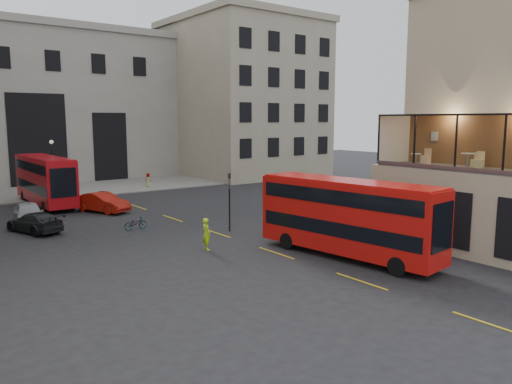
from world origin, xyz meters
TOP-DOWN VIEW (x-y plane):
  - ground at (0.00, 0.00)m, footprint 140.00×140.00m
  - host_building_main at (9.95, 0.00)m, footprint 7.26×11.40m
  - host_frontage at (6.50, 0.00)m, footprint 3.00×11.00m
  - cafe_floor at (6.50, 0.00)m, footprint 3.00×10.00m
  - gateway at (-5.00, 47.99)m, footprint 35.00×10.60m
  - building_right at (20.00, 39.97)m, footprint 16.60×18.60m
  - pavement_far at (-6.00, 38.00)m, footprint 40.00×12.00m
  - traffic_light_near at (-1.00, 12.00)m, footprint 0.16×0.20m
  - street_lamp_b at (-6.00, 34.00)m, footprint 0.36×0.36m
  - bus_near at (0.50, 3.19)m, footprint 3.59×10.45m
  - bus_far at (-7.83, 29.65)m, footprint 2.44×10.35m
  - car_a at (-10.91, 22.11)m, footprint 2.43×4.72m
  - car_b at (-5.17, 23.66)m, footprint 3.35×4.91m
  - car_c at (-11.18, 19.35)m, footprint 3.11×4.81m
  - bicycle at (-5.65, 16.25)m, footprint 1.55×0.57m
  - cyclist at (-4.64, 8.91)m, footprint 0.52×0.71m
  - pedestrian_b at (-6.82, 36.90)m, footprint 1.24×1.00m
  - pedestrian_c at (-2.81, 38.12)m, footprint 1.21×1.01m
  - pedestrian_d at (3.72, 34.43)m, footprint 0.92×0.86m
  - cafe_table_mid at (6.04, -0.08)m, footprint 0.68×0.68m
  - cafe_table_far at (5.36, 2.62)m, footprint 0.57×0.57m
  - cafe_chair_b at (7.13, -0.15)m, footprint 0.52×0.52m
  - cafe_chair_c at (7.41, 0.21)m, footprint 0.41×0.41m
  - cafe_chair_d at (7.05, 3.12)m, footprint 0.48×0.48m

SIDE VIEW (x-z plane):
  - ground at x=0.00m, z-range 0.00..0.00m
  - pavement_far at x=-6.00m, z-range 0.00..0.12m
  - bicycle at x=-5.65m, z-range 0.00..0.81m
  - car_c at x=-11.18m, z-range 0.00..1.30m
  - car_b at x=-5.17m, z-range 0.00..1.53m
  - car_a at x=-10.91m, z-range 0.00..1.54m
  - pedestrian_d at x=3.72m, z-range 0.00..1.58m
  - pedestrian_b at x=-6.82m, z-range 0.00..1.68m
  - cyclist at x=-4.64m, z-range 0.00..1.80m
  - pedestrian_c at x=-2.81m, z-range 0.00..1.94m
  - host_frontage at x=6.50m, z-range 0.00..4.50m
  - bus_near at x=0.50m, z-range 0.25..4.34m
  - bus_far at x=-7.83m, z-range 0.25..4.38m
  - street_lamp_b at x=-6.00m, z-range -0.27..5.06m
  - traffic_light_near at x=-1.00m, z-range 0.52..4.32m
  - cafe_floor at x=6.50m, z-range 4.50..4.60m
  - cafe_chair_c at x=7.41m, z-range 4.44..5.25m
  - cafe_chair_b at x=7.13m, z-range 4.42..5.32m
  - cafe_chair_d at x=7.05m, z-range 4.42..5.33m
  - cafe_table_far at x=5.36m, z-range 4.71..5.42m
  - cafe_table_mid at x=6.04m, z-range 4.74..5.59m
  - host_building_main at x=9.95m, z-range 0.24..15.34m
  - gateway at x=-5.00m, z-range 0.39..18.39m
  - building_right at x=20.00m, z-range 0.39..20.39m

